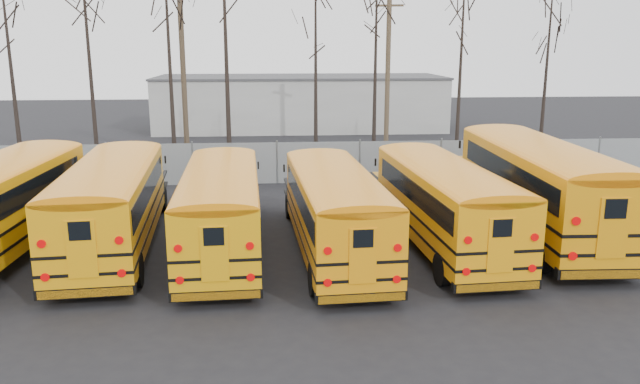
{
  "coord_description": "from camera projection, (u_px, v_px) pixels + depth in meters",
  "views": [
    {
      "loc": [
        -0.13,
        -17.49,
        6.58
      ],
      "look_at": [
        1.42,
        3.33,
        1.6
      ],
      "focal_mm": 35.0,
      "sensor_mm": 36.0,
      "label": 1
    }
  ],
  "objects": [
    {
      "name": "ground",
      "position": [
        281.0,
        271.0,
        18.5
      ],
      "size": [
        120.0,
        120.0,
        0.0
      ],
      "primitive_type": "plane",
      "color": "black",
      "rests_on": "ground"
    },
    {
      "name": "fence",
      "position": [
        277.0,
        163.0,
        29.91
      ],
      "size": [
        40.0,
        0.04,
        2.0
      ],
      "primitive_type": "cube",
      "color": "gray",
      "rests_on": "ground"
    },
    {
      "name": "distant_building",
      "position": [
        300.0,
        103.0,
        49.22
      ],
      "size": [
        22.0,
        8.0,
        4.0
      ],
      "primitive_type": "cube",
      "color": "#B3B3AE",
      "rests_on": "ground"
    },
    {
      "name": "bus_b",
      "position": [
        113.0,
        198.0,
        20.02
      ],
      "size": [
        3.32,
        10.89,
        3.0
      ],
      "rotation": [
        0.0,
        0.0,
        0.08
      ],
      "color": "black",
      "rests_on": "ground"
    },
    {
      "name": "bus_c",
      "position": [
        221.0,
        203.0,
        19.71
      ],
      "size": [
        2.76,
        10.28,
        2.85
      ],
      "rotation": [
        0.0,
        0.0,
        0.04
      ],
      "color": "black",
      "rests_on": "ground"
    },
    {
      "name": "bus_d",
      "position": [
        334.0,
        204.0,
        19.55
      ],
      "size": [
        2.93,
        10.26,
        2.84
      ],
      "rotation": [
        0.0,
        0.0,
        0.06
      ],
      "color": "black",
      "rests_on": "ground"
    },
    {
      "name": "bus_e",
      "position": [
        442.0,
        197.0,
        20.34
      ],
      "size": [
        3.05,
        10.54,
        2.91
      ],
      "rotation": [
        0.0,
        0.0,
        0.06
      ],
      "color": "black",
      "rests_on": "ground"
    },
    {
      "name": "bus_f",
      "position": [
        537.0,
        179.0,
        21.73
      ],
      "size": [
        3.14,
        12.12,
        3.37
      ],
      "rotation": [
        0.0,
        0.0,
        -0.03
      ],
      "color": "black",
      "rests_on": "ground"
    },
    {
      "name": "utility_pole_left",
      "position": [
        183.0,
        74.0,
        34.64
      ],
      "size": [
        1.71,
        0.3,
        9.62
      ],
      "rotation": [
        0.0,
        0.0,
        0.02
      ],
      "color": "#443626",
      "rests_on": "ground"
    },
    {
      "name": "utility_pole_right",
      "position": [
        388.0,
        74.0,
        37.17
      ],
      "size": [
        1.65,
        0.53,
        9.36
      ],
      "rotation": [
        0.0,
        0.0,
        -0.25
      ],
      "color": "brown",
      "rests_on": "ground"
    },
    {
      "name": "tree_1",
      "position": [
        12.0,
        77.0,
        30.92
      ],
      "size": [
        0.26,
        0.26,
        9.97
      ],
      "primitive_type": "cone",
      "color": "black",
      "rests_on": "ground"
    },
    {
      "name": "tree_2",
      "position": [
        89.0,
        51.0,
        30.84
      ],
      "size": [
        0.26,
        0.26,
        12.47
      ],
      "primitive_type": "cone",
      "color": "black",
      "rests_on": "ground"
    },
    {
      "name": "tree_3",
      "position": [
        170.0,
        64.0,
        31.29
      ],
      "size": [
        0.26,
        0.26,
        11.15
      ],
      "primitive_type": "cone",
      "color": "black",
      "rests_on": "ground"
    },
    {
      "name": "tree_4",
      "position": [
        226.0,
        50.0,
        30.77
      ],
      "size": [
        0.26,
        0.26,
        12.57
      ],
      "primitive_type": "cone",
      "color": "black",
      "rests_on": "ground"
    },
    {
      "name": "tree_5",
      "position": [
        316.0,
        69.0,
        33.21
      ],
      "size": [
        0.26,
        0.26,
        10.47
      ],
      "primitive_type": "cone",
      "color": "black",
      "rests_on": "ground"
    },
    {
      "name": "tree_6",
      "position": [
        375.0,
        72.0,
        33.01
      ],
      "size": [
        0.26,
        0.26,
        10.23
      ],
      "primitive_type": "cone",
      "color": "black",
      "rests_on": "ground"
    },
    {
      "name": "tree_7",
      "position": [
        460.0,
        78.0,
        31.55
      ],
      "size": [
        0.26,
        0.26,
        9.81
      ],
      "primitive_type": "cone",
      "color": "black",
      "rests_on": "ground"
    },
    {
      "name": "tree_8",
      "position": [
        545.0,
        81.0,
        34.37
      ],
      "size": [
        0.26,
        0.26,
        9.13
      ],
      "primitive_type": "cone",
      "color": "black",
      "rests_on": "ground"
    }
  ]
}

